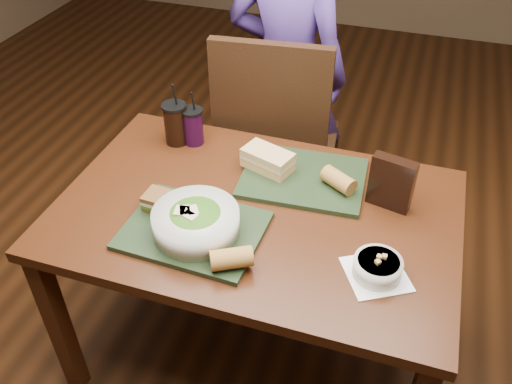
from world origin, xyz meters
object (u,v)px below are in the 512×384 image
diner (286,74)px  baguette_far (338,180)px  chair_far (277,139)px  tray_near (194,230)px  dining_table (256,229)px  salad_bowl (196,221)px  tray_far (303,178)px  sandwich_near (163,202)px  sandwich_far (268,160)px  baguette_near (231,258)px  chip_bag (391,183)px  cup_cola (176,123)px  cup_berry (193,126)px  soup_bowl (377,267)px

diner → baguette_far: (0.39, -0.73, 0.02)m
chair_far → tray_near: 0.81m
tray_near → baguette_far: (0.38, 0.34, 0.04)m
dining_table → salad_bowl: size_ratio=4.91×
diner → tray_far: size_ratio=3.68×
chair_far → baguette_far: (0.34, -0.46, 0.19)m
tray_far → sandwich_near: 0.49m
sandwich_near → sandwich_far: (0.25, 0.32, 0.01)m
dining_table → salad_bowl: bearing=-126.7°
baguette_near → chip_bag: 0.58m
tray_far → cup_cola: cup_cola is taller
diner → cup_berry: diner is taller
tray_near → salad_bowl: salad_bowl is taller
cup_cola → cup_berry: (0.06, 0.02, -0.01)m
tray_near → cup_berry: size_ratio=1.91×
dining_table → tray_near: (-0.15, -0.17, 0.10)m
dining_table → tray_far: size_ratio=3.10×
tray_near → sandwich_near: size_ratio=3.44×
sandwich_far → dining_table: bearing=-83.3°
tray_near → soup_bowl: soup_bowl is taller
tray_far → chip_bag: (0.30, -0.05, 0.08)m
tray_far → sandwich_far: sandwich_far is taller
diner → baguette_near: bearing=103.6°
chair_far → sandwich_far: (0.09, -0.42, 0.20)m
diner → soup_bowl: bearing=123.3°
dining_table → tray_far: (0.11, 0.20, 0.10)m
tray_near → baguette_near: (0.17, -0.11, 0.04)m
baguette_near → baguette_far: size_ratio=1.02×
chip_bag → chair_far: bearing=150.0°
diner → chip_bag: diner is taller
sandwich_near → dining_table: bearing=22.2°
tray_near → baguette_far: size_ratio=3.56×
chair_far → tray_near: chair_far is taller
chair_far → baguette_far: 0.60m
cup_cola → chair_far: bearing=49.3°
tray_far → cup_cola: 0.53m
baguette_near → salad_bowl: bearing=146.3°
dining_table → sandwich_far: (-0.02, 0.20, 0.14)m
chair_far → diner: (-0.04, 0.28, 0.17)m
soup_bowl → cup_berry: size_ratio=1.04×
dining_table → baguette_near: baguette_near is taller
cup_berry → baguette_near: bearing=-57.7°
sandwich_far → chair_far: bearing=101.6°
sandwich_far → soup_bowl: bearing=-40.2°
sandwich_near → cup_cola: cup_cola is taller
cup_cola → salad_bowl: bearing=-58.9°
baguette_far → cup_berry: (-0.58, 0.13, 0.02)m
salad_bowl → cup_cola: size_ratio=1.06×
soup_bowl → chip_bag: chip_bag is taller
baguette_far → dining_table: bearing=-143.8°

